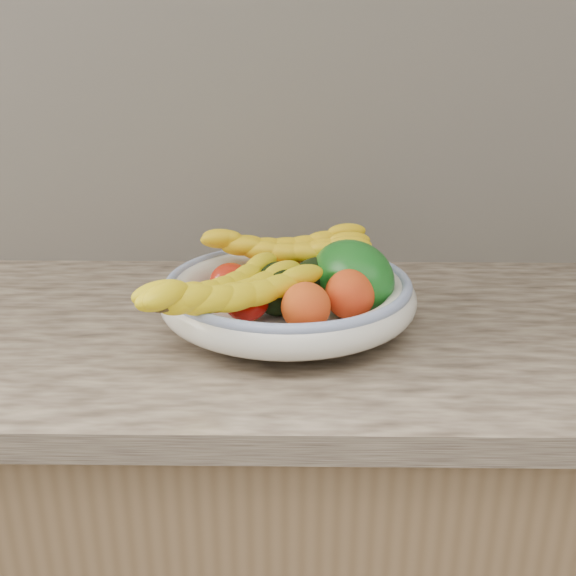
# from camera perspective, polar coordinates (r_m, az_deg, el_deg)

# --- Properties ---
(kitchen_counter) EXTENTS (2.44, 0.66, 1.40)m
(kitchen_counter) POSITION_cam_1_polar(r_m,az_deg,el_deg) (1.26, 0.02, -21.29)
(kitchen_counter) COLOR brown
(kitchen_counter) RESTS_ON ground
(fruit_bowl) EXTENTS (0.39, 0.39, 0.08)m
(fruit_bowl) POSITION_cam_1_polar(r_m,az_deg,el_deg) (0.98, -0.00, -0.63)
(fruit_bowl) COLOR white
(fruit_bowl) RESTS_ON kitchen_counter
(clementine_back_left) EXTENTS (0.06, 0.06, 0.05)m
(clementine_back_left) POSITION_cam_1_polar(r_m,az_deg,el_deg) (1.06, -2.32, 1.27)
(clementine_back_left) COLOR #EF5405
(clementine_back_left) RESTS_ON fruit_bowl
(clementine_back_right) EXTENTS (0.05, 0.05, 0.04)m
(clementine_back_right) POSITION_cam_1_polar(r_m,az_deg,el_deg) (1.09, 1.90, 1.82)
(clementine_back_right) COLOR #FF6405
(clementine_back_right) RESTS_ON fruit_bowl
(clementine_back_mid) EXTENTS (0.07, 0.07, 0.05)m
(clementine_back_mid) POSITION_cam_1_polar(r_m,az_deg,el_deg) (1.04, -1.00, 0.89)
(clementine_back_mid) COLOR orange
(clementine_back_mid) RESTS_ON fruit_bowl
(tomato_left) EXTENTS (0.08, 0.08, 0.06)m
(tomato_left) POSITION_cam_1_polar(r_m,az_deg,el_deg) (1.00, -5.13, 0.55)
(tomato_left) COLOR red
(tomato_left) RESTS_ON fruit_bowl
(tomato_near_left) EXTENTS (0.07, 0.07, 0.06)m
(tomato_near_left) POSITION_cam_1_polar(r_m,az_deg,el_deg) (0.93, -3.72, -1.09)
(tomato_near_left) COLOR #A40906
(tomato_near_left) RESTS_ON fruit_bowl
(avocado_center) EXTENTS (0.09, 0.12, 0.08)m
(avocado_center) POSITION_cam_1_polar(r_m,az_deg,el_deg) (0.96, -0.91, -0.03)
(avocado_center) COLOR black
(avocado_center) RESTS_ON fruit_bowl
(avocado_right) EXTENTS (0.12, 0.12, 0.07)m
(avocado_right) POSITION_cam_1_polar(r_m,az_deg,el_deg) (1.01, 2.65, 0.81)
(avocado_right) COLOR black
(avocado_right) RESTS_ON fruit_bowl
(green_mango) EXTENTS (0.20, 0.20, 0.14)m
(green_mango) POSITION_cam_1_polar(r_m,az_deg,el_deg) (0.98, 5.72, 1.04)
(green_mango) COLOR #105815
(green_mango) RESTS_ON fruit_bowl
(peach_front) EXTENTS (0.09, 0.09, 0.07)m
(peach_front) POSITION_cam_1_polar(r_m,az_deg,el_deg) (0.89, 1.60, -1.67)
(peach_front) COLOR orange
(peach_front) RESTS_ON fruit_bowl
(peach_right) EXTENTS (0.08, 0.08, 0.07)m
(peach_right) POSITION_cam_1_polar(r_m,az_deg,el_deg) (0.93, 5.54, -0.55)
(peach_right) COLOR orange
(peach_right) RESTS_ON fruit_bowl
(banana_bunch_back) EXTENTS (0.29, 0.11, 0.08)m
(banana_bunch_back) POSITION_cam_1_polar(r_m,az_deg,el_deg) (1.06, -0.25, 3.18)
(banana_bunch_back) COLOR yellow
(banana_bunch_back) RESTS_ON fruit_bowl
(banana_bunch_front) EXTENTS (0.29, 0.31, 0.08)m
(banana_bunch_front) POSITION_cam_1_polar(r_m,az_deg,el_deg) (0.88, -5.40, -0.80)
(banana_bunch_front) COLOR yellow
(banana_bunch_front) RESTS_ON fruit_bowl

